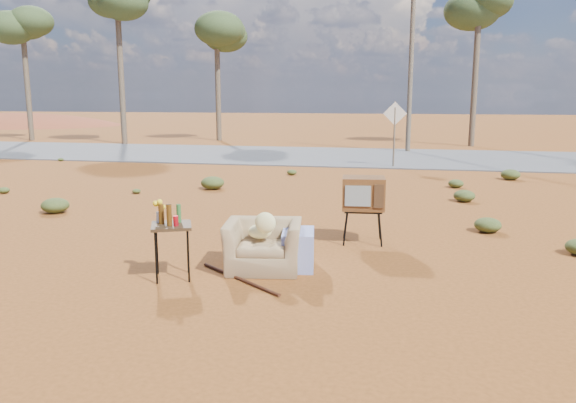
# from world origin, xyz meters

# --- Properties ---
(ground) EXTENTS (140.00, 140.00, 0.00)m
(ground) POSITION_xyz_m (0.00, 0.00, 0.00)
(ground) COLOR brown
(ground) RESTS_ON ground
(highway) EXTENTS (140.00, 7.00, 0.04)m
(highway) POSITION_xyz_m (0.00, 15.00, 0.02)
(highway) COLOR #565659
(highway) RESTS_ON ground
(dirt_mound) EXTENTS (26.00, 18.00, 2.00)m
(dirt_mound) POSITION_xyz_m (-30.00, 34.00, 0.00)
(dirt_mound) COLOR brown
(dirt_mound) RESTS_ON ground
(armchair) EXTENTS (1.29, 0.94, 0.91)m
(armchair) POSITION_xyz_m (0.04, 0.17, 0.42)
(armchair) COLOR #8F734E
(armchair) RESTS_ON ground
(tv_unit) EXTENTS (0.72, 0.60, 1.09)m
(tv_unit) POSITION_xyz_m (1.20, 1.86, 0.81)
(tv_unit) COLOR black
(tv_unit) RESTS_ON ground
(side_table) EXTENTS (0.67, 0.67, 1.03)m
(side_table) POSITION_xyz_m (-1.17, -0.47, 0.76)
(side_table) COLOR #3A2815
(side_table) RESTS_ON ground
(rusty_bar) EXTENTS (1.33, 1.06, 0.04)m
(rusty_bar) POSITION_xyz_m (-0.24, -0.40, 0.02)
(rusty_bar) COLOR #492013
(rusty_bar) RESTS_ON ground
(road_sign) EXTENTS (0.78, 0.06, 2.19)m
(road_sign) POSITION_xyz_m (1.50, 12.00, 1.50)
(road_sign) COLOR brown
(road_sign) RESTS_ON ground
(eucalyptus_far_left) EXTENTS (3.20, 3.20, 7.10)m
(eucalyptus_far_left) POSITION_xyz_m (-18.00, 20.00, 5.94)
(eucalyptus_far_left) COLOR brown
(eucalyptus_far_left) RESTS_ON ground
(eucalyptus_left) EXTENTS (3.20, 3.20, 8.10)m
(eucalyptus_left) POSITION_xyz_m (-12.00, 19.00, 6.92)
(eucalyptus_left) COLOR brown
(eucalyptus_left) RESTS_ON ground
(eucalyptus_near_left) EXTENTS (3.20, 3.20, 6.60)m
(eucalyptus_near_left) POSITION_xyz_m (-8.00, 22.00, 5.45)
(eucalyptus_near_left) COLOR brown
(eucalyptus_near_left) RESTS_ON ground
(eucalyptus_center) EXTENTS (3.20, 3.20, 7.60)m
(eucalyptus_center) POSITION_xyz_m (5.00, 21.00, 6.43)
(eucalyptus_center) COLOR brown
(eucalyptus_center) RESTS_ON ground
(utility_pole_center) EXTENTS (1.40, 0.20, 8.00)m
(utility_pole_center) POSITION_xyz_m (2.00, 17.50, 4.15)
(utility_pole_center) COLOR brown
(utility_pole_center) RESTS_ON ground
(scrub_patch) EXTENTS (17.49, 8.07, 0.33)m
(scrub_patch) POSITION_xyz_m (-0.82, 4.41, 0.14)
(scrub_patch) COLOR #4B5726
(scrub_patch) RESTS_ON ground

